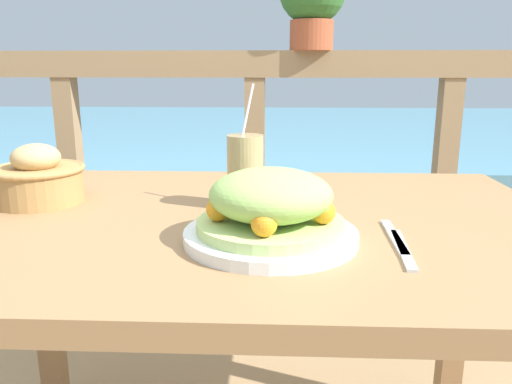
% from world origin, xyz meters
% --- Properties ---
extents(patio_table, '(1.29, 0.85, 0.74)m').
position_xyz_m(patio_table, '(0.00, 0.00, 0.65)').
color(patio_table, '#997047').
rests_on(patio_table, ground_plane).
extents(railing_fence, '(2.80, 0.08, 1.07)m').
position_xyz_m(railing_fence, '(0.00, 0.85, 0.74)').
color(railing_fence, '#937551').
rests_on(railing_fence, ground_plane).
extents(sea_backdrop, '(12.00, 4.00, 0.54)m').
position_xyz_m(sea_backdrop, '(0.00, 3.35, 0.27)').
color(sea_backdrop, '#568EA8').
rests_on(sea_backdrop, ground_plane).
extents(salad_plate, '(0.29, 0.29, 0.12)m').
position_xyz_m(salad_plate, '(0.07, -0.15, 0.79)').
color(salad_plate, white).
rests_on(salad_plate, patio_table).
extents(drink_glass, '(0.07, 0.07, 0.25)m').
position_xyz_m(drink_glass, '(0.02, 0.06, 0.81)').
color(drink_glass, tan).
rests_on(drink_glass, patio_table).
extents(bread_basket, '(0.20, 0.20, 0.13)m').
position_xyz_m(bread_basket, '(-0.43, 0.08, 0.79)').
color(bread_basket, '#AD7F47').
rests_on(bread_basket, patio_table).
extents(fork, '(0.02, 0.18, 0.00)m').
position_xyz_m(fork, '(0.28, -0.12, 0.74)').
color(fork, silver).
rests_on(fork, patio_table).
extents(knife, '(0.03, 0.18, 0.00)m').
position_xyz_m(knife, '(0.28, -0.18, 0.74)').
color(knife, silver).
rests_on(knife, patio_table).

